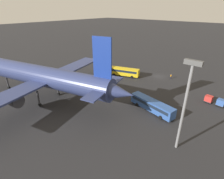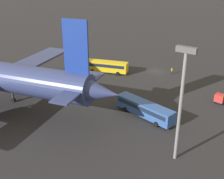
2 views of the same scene
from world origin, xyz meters
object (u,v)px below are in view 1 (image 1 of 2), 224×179
airplane (41,76)px  shuttle_bus_near (124,71)px  shuttle_bus_far (152,105)px  cargo_cart_blue (221,102)px  cargo_cart_red (209,99)px  worker_person (171,76)px

airplane → shuttle_bus_near: airplane is taller
shuttle_bus_far → cargo_cart_blue: bearing=-121.4°
airplane → cargo_cart_red: bearing=-156.1°
shuttle_bus_near → cargo_cart_blue: 34.56m
airplane → cargo_cart_red: 47.94m
airplane → cargo_cart_red: size_ratio=25.48×
cargo_cart_blue → cargo_cart_red: size_ratio=1.00×
shuttle_bus_near → shuttle_bus_far: size_ratio=0.93×
airplane → worker_person: 45.96m
airplane → shuttle_bus_far: (-27.06, -15.02, -5.48)m
cargo_cart_red → shuttle_bus_far: bearing=55.6°
shuttle_bus_near → cargo_cart_red: shuttle_bus_near is taller
cargo_cart_red → worker_person: bearing=-33.5°
airplane → cargo_cart_blue: bearing=-158.5°
shuttle_bus_far → worker_person: 26.01m
worker_person → cargo_cart_red: size_ratio=0.81×
shuttle_bus_far → cargo_cart_red: shuttle_bus_far is taller
airplane → worker_person: bearing=-132.4°
airplane → shuttle_bus_near: size_ratio=4.50×
airplane → worker_person: (-21.09, -40.32, -6.43)m
airplane → shuttle_bus_far: airplane is taller
cargo_cart_red → airplane: bearing=38.7°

